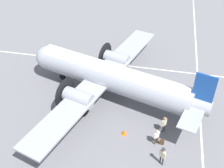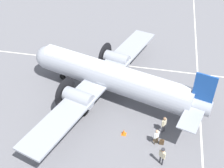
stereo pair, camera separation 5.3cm
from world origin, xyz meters
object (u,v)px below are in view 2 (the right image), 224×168
crew_foreground (162,155)px  suitcase_upright_spare (162,142)px  passenger_boarding (164,123)px  ramp_agent (157,136)px  suitcase_near_door (156,139)px  airliner_main (108,76)px  traffic_cone (124,132)px

crew_foreground → suitcase_upright_spare: size_ratio=2.91×
passenger_boarding → ramp_agent: passenger_boarding is taller
crew_foreground → suitcase_near_door: size_ratio=2.81×
suitcase_near_door → suitcase_upright_spare: bearing=-24.9°
suitcase_near_door → suitcase_upright_spare: (0.51, -0.24, -0.01)m
crew_foreground → ramp_agent: size_ratio=1.10×
airliner_main → ramp_agent: airliner_main is taller
ramp_agent → suitcase_near_door: ramp_agent is taller
passenger_boarding → ramp_agent: size_ratio=1.07×
crew_foreground → suitcase_upright_spare: (-0.10, 2.02, -0.85)m
suitcase_near_door → passenger_boarding: bearing=67.1°
airliner_main → suitcase_upright_spare: size_ratio=34.94×
crew_foreground → suitcase_near_door: crew_foreground is taller
passenger_boarding → traffic_cone: size_ratio=3.12×
crew_foreground → airliner_main: bearing=165.4°
airliner_main → crew_foreground: airliner_main is taller
passenger_boarding → traffic_cone: passenger_boarding is taller
suitcase_near_door → airliner_main: bearing=135.7°
airliner_main → traffic_cone: (2.50, -4.98, -2.27)m
passenger_boarding → suitcase_upright_spare: (-0.03, -1.52, -0.79)m
ramp_agent → traffic_cone: ramp_agent is taller
passenger_boarding → suitcase_upright_spare: 1.71m
crew_foreground → traffic_cone: bearing=-179.1°
ramp_agent → traffic_cone: (-2.86, 0.49, -0.75)m
traffic_cone → ramp_agent: bearing=-9.7°
passenger_boarding → suitcase_upright_spare: size_ratio=2.82×
passenger_boarding → crew_foreground: bearing=39.6°
ramp_agent → suitcase_upright_spare: ramp_agent is taller
passenger_boarding → traffic_cone: 3.65m
ramp_agent → suitcase_near_door: (-0.01, 0.25, -0.71)m
crew_foreground → ramp_agent: (-0.60, 2.01, -0.13)m
passenger_boarding → ramp_agent: (-0.53, -1.53, -0.07)m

